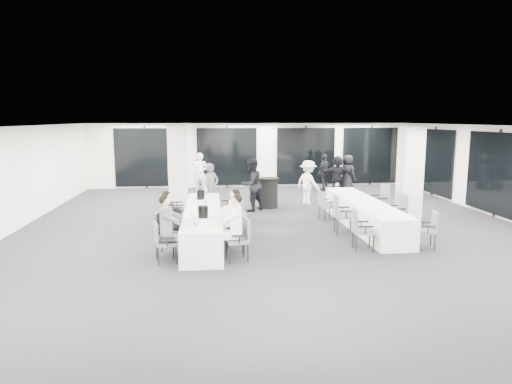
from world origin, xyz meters
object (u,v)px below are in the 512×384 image
chair_main_right_mid (236,218)px  chair_side_left_near (360,227)px  chair_main_right_near (241,236)px  chair_side_right_near (429,227)px  cocktail_table (268,193)px  standing_guest_c (308,179)px  chair_main_left_far (175,206)px  chair_main_right_second (239,229)px  chair_side_right_mid (398,210)px  chair_side_left_mid (341,212)px  chair_main_left_mid (169,223)px  chair_main_left_fourth (172,212)px  chair_side_left_far (325,204)px  ice_bucket_far (201,195)px  standing_guest_e (348,171)px  chair_side_right_far (380,200)px  standing_guest_g (200,171)px  standing_guest_d (324,170)px  chair_main_left_second (164,230)px  standing_guest_b (251,181)px  banquet_table_main (203,224)px  standing_guest_f (338,171)px  banquet_table_side (364,214)px  standing_guest_a (211,184)px  chair_main_right_fourth (235,211)px  ice_bucket_near (203,212)px

chair_main_right_mid → chair_side_left_near: size_ratio=1.04×
chair_main_right_near → chair_side_right_near: 4.46m
cocktail_table → standing_guest_c: (1.48, 0.48, 0.37)m
chair_main_left_far → chair_main_right_near: bearing=16.4°
chair_main_right_second → chair_side_right_mid: bearing=-62.2°
chair_side_left_mid → chair_side_right_mid: 1.69m
chair_main_left_mid → chair_main_left_fourth: size_ratio=0.92×
chair_main_left_far → chair_side_left_near: bearing=46.7°
chair_side_left_near → chair_main_right_mid: bearing=-105.1°
cocktail_table → chair_side_left_far: size_ratio=1.18×
chair_main_left_mid → ice_bucket_far: bearing=146.9°
chair_side_right_near → standing_guest_e: 8.42m
chair_main_right_near → chair_side_right_far: 5.74m
chair_side_right_near → standing_guest_g: (-5.46, 8.32, 0.45)m
chair_main_left_fourth → standing_guest_d: size_ratio=0.53×
chair_side_left_far → chair_main_left_mid: bearing=-79.4°
cocktail_table → chair_side_right_far: bearing=-34.3°
chair_main_left_second → ice_bucket_far: ice_bucket_far is taller
chair_side_left_far → ice_bucket_far: 3.73m
standing_guest_c → chair_side_left_mid: bearing=143.9°
chair_main_left_far → standing_guest_d: standing_guest_d is taller
standing_guest_b → banquet_table_main: bearing=24.9°
chair_main_left_second → standing_guest_f: standing_guest_f is taller
chair_main_left_mid → standing_guest_d: bearing=132.4°
standing_guest_e → chair_side_right_mid: bearing=144.9°
chair_main_left_second → chair_main_right_second: (1.66, 0.08, -0.03)m
banquet_table_main → chair_main_right_near: bearing=-66.4°
chair_side_left_near → chair_side_right_far: bearing=159.4°
chair_main_right_near → chair_side_right_far: bearing=-59.7°
banquet_table_side → chair_main_right_second: bearing=-151.7°
chair_side_left_mid → standing_guest_f: (1.81, 6.78, 0.27)m
standing_guest_a → chair_side_left_far: bearing=-66.6°
chair_main_right_second → chair_side_left_mid: chair_side_left_mid is taller
chair_main_right_near → chair_main_right_fourth: bearing=-8.9°
chair_main_right_fourth → ice_bucket_near: ice_bucket_near is taller
chair_main_left_fourth → standing_guest_c: bearing=137.5°
standing_guest_f → banquet_table_main: bearing=65.5°
chair_main_left_fourth → chair_main_right_near: bearing=40.9°
chair_side_right_far → standing_guest_a: 5.37m
chair_side_left_near → banquet_table_side: bearing=166.1°
standing_guest_c → ice_bucket_far: standing_guest_c is taller
chair_main_right_fourth → chair_side_left_near: chair_main_right_fourth is taller
chair_main_left_mid → ice_bucket_far: ice_bucket_far is taller
chair_main_right_fourth → chair_side_left_far: 3.03m
banquet_table_side → chair_main_left_mid: chair_main_left_mid is taller
standing_guest_c → ice_bucket_far: bearing=92.3°
chair_main_left_second → standing_guest_b: size_ratio=0.49×
standing_guest_b → chair_side_right_far: bearing=116.4°
chair_main_right_fourth → cocktail_table: bearing=-33.9°
standing_guest_d → standing_guest_g: 5.17m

